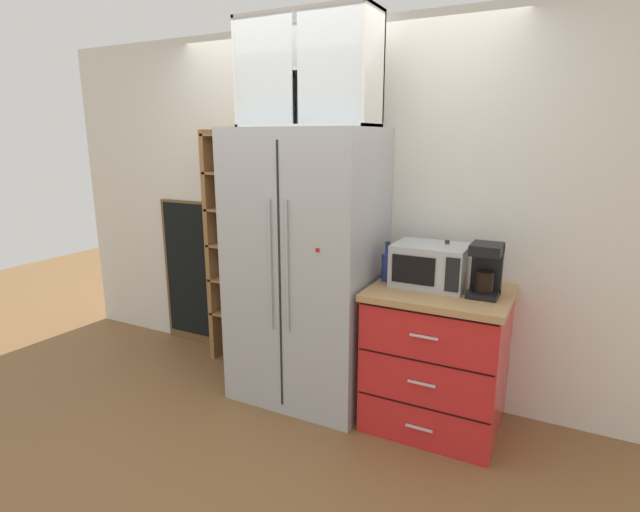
# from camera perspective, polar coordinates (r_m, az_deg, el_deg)

# --- Properties ---
(ground_plane) EXTENTS (10.74, 10.74, 0.00)m
(ground_plane) POSITION_cam_1_polar(r_m,az_deg,el_deg) (3.71, -1.44, -15.30)
(ground_plane) COLOR brown
(wall_back_cream) EXTENTS (5.03, 0.10, 2.55)m
(wall_back_cream) POSITION_cam_1_polar(r_m,az_deg,el_deg) (3.64, 1.47, 5.42)
(wall_back_cream) COLOR silver
(wall_back_cream) RESTS_ON ground
(refrigerator) EXTENTS (0.95, 0.72, 1.85)m
(refrigerator) POSITION_cam_1_polar(r_m,az_deg,el_deg) (3.36, -1.52, -1.35)
(refrigerator) COLOR #ADAFB5
(refrigerator) RESTS_ON ground
(pantry_shelf_column) EXTENTS (0.50, 0.29, 1.85)m
(pantry_shelf_column) POSITION_cam_1_polar(r_m,az_deg,el_deg) (3.98, -9.00, 0.92)
(pantry_shelf_column) COLOR brown
(pantry_shelf_column) RESTS_ON ground
(counter_cabinet) EXTENTS (0.82, 0.68, 0.90)m
(counter_cabinet) POSITION_cam_1_polar(r_m,az_deg,el_deg) (3.24, 13.31, -11.31)
(counter_cabinet) COLOR red
(counter_cabinet) RESTS_ON ground
(microwave) EXTENTS (0.44, 0.33, 0.26)m
(microwave) POSITION_cam_1_polar(r_m,az_deg,el_deg) (3.11, 12.62, -1.03)
(microwave) COLOR #ADAFB5
(microwave) RESTS_ON counter_cabinet
(coffee_maker) EXTENTS (0.17, 0.20, 0.31)m
(coffee_maker) POSITION_cam_1_polar(r_m,az_deg,el_deg) (3.00, 18.61, -1.45)
(coffee_maker) COLOR black
(coffee_maker) RESTS_ON counter_cabinet
(mug_sage) EXTENTS (0.12, 0.08, 0.09)m
(mug_sage) POSITION_cam_1_polar(r_m,az_deg,el_deg) (3.03, 13.71, -3.07)
(mug_sage) COLOR #8CA37F
(mug_sage) RESTS_ON counter_cabinet
(bottle_amber) EXTENTS (0.07, 0.07, 0.28)m
(bottle_amber) POSITION_cam_1_polar(r_m,az_deg,el_deg) (3.14, 14.33, -1.07)
(bottle_amber) COLOR brown
(bottle_amber) RESTS_ON counter_cabinet
(bottle_cobalt) EXTENTS (0.07, 0.07, 0.25)m
(bottle_cobalt) POSITION_cam_1_polar(r_m,az_deg,el_deg) (3.16, 7.75, -0.92)
(bottle_cobalt) COLOR navy
(bottle_cobalt) RESTS_ON counter_cabinet
(upper_cabinet) EXTENTS (0.91, 0.32, 0.68)m
(upper_cabinet) POSITION_cam_1_polar(r_m,az_deg,el_deg) (3.32, -1.23, 20.47)
(upper_cabinet) COLOR silver
(upper_cabinet) RESTS_ON refrigerator
(chalkboard_menu) EXTENTS (0.60, 0.04, 1.27)m
(chalkboard_menu) POSITION_cam_1_polar(r_m,az_deg,el_deg) (4.44, -14.49, -1.92)
(chalkboard_menu) COLOR brown
(chalkboard_menu) RESTS_ON ground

